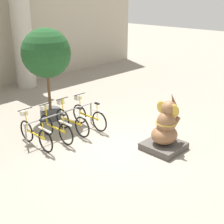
# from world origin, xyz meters

# --- Properties ---
(ground_plane) EXTENTS (60.00, 60.00, 0.00)m
(ground_plane) POSITION_xyz_m (0.00, 0.00, 0.00)
(ground_plane) COLOR gray
(column_right) EXTENTS (1.14, 1.14, 5.16)m
(column_right) POSITION_xyz_m (1.57, 7.60, 2.62)
(column_right) COLOR #BCB7A8
(column_right) RESTS_ON ground_plane
(bike_rack) EXTENTS (2.67, 0.05, 0.77)m
(bike_rack) POSITION_xyz_m (-0.64, 1.95, 0.57)
(bike_rack) COLOR gray
(bike_rack) RESTS_ON ground_plane
(bicycle_0) EXTENTS (0.48, 1.69, 1.09)m
(bicycle_0) POSITION_xyz_m (-1.68, 1.87, 0.42)
(bicycle_0) COLOR black
(bicycle_0) RESTS_ON ground_plane
(bicycle_1) EXTENTS (0.48, 1.69, 1.09)m
(bicycle_1) POSITION_xyz_m (-0.99, 1.81, 0.42)
(bicycle_1) COLOR black
(bicycle_1) RESTS_ON ground_plane
(bicycle_2) EXTENTS (0.48, 1.69, 1.09)m
(bicycle_2) POSITION_xyz_m (-0.30, 1.87, 0.42)
(bicycle_2) COLOR black
(bicycle_2) RESTS_ON ground_plane
(bicycle_3) EXTENTS (0.48, 1.69, 1.09)m
(bicycle_3) POSITION_xyz_m (0.39, 1.80, 0.42)
(bicycle_3) COLOR black
(bicycle_3) RESTS_ON ground_plane
(elephant_statue) EXTENTS (1.07, 1.07, 1.71)m
(elephant_statue) POSITION_xyz_m (0.86, -1.00, 0.57)
(elephant_statue) COLOR #4C4742
(elephant_statue) RESTS_ON ground_plane
(potted_tree) EXTENTS (1.69, 1.69, 3.24)m
(potted_tree) POSITION_xyz_m (-0.06, 3.37, 2.31)
(potted_tree) COLOR #4C4C4C
(potted_tree) RESTS_ON ground_plane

